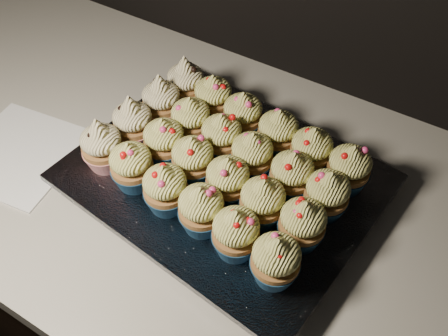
% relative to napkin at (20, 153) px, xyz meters
% --- Properties ---
extents(worktop, '(2.44, 0.64, 0.04)m').
position_rel_napkin_xyz_m(worktop, '(0.57, 0.12, -0.02)').
color(worktop, beige).
rests_on(worktop, cabinet).
extents(napkin, '(0.21, 0.21, 0.00)m').
position_rel_napkin_xyz_m(napkin, '(0.00, 0.00, 0.00)').
color(napkin, white).
rests_on(napkin, worktop).
extents(baking_tray, '(0.44, 0.35, 0.02)m').
position_rel_napkin_xyz_m(baking_tray, '(0.32, 0.11, 0.01)').
color(baking_tray, black).
rests_on(baking_tray, worktop).
extents(foil_lining, '(0.47, 0.39, 0.01)m').
position_rel_napkin_xyz_m(foil_lining, '(0.32, 0.11, 0.03)').
color(foil_lining, silver).
rests_on(foil_lining, baking_tray).
extents(cupcake_0, '(0.06, 0.06, 0.10)m').
position_rel_napkin_xyz_m(cupcake_0, '(0.16, 0.04, 0.07)').
color(cupcake_0, red).
rests_on(cupcake_0, foil_lining).
extents(cupcake_1, '(0.06, 0.06, 0.08)m').
position_rel_napkin_xyz_m(cupcake_1, '(0.22, 0.03, 0.07)').
color(cupcake_1, navy).
rests_on(cupcake_1, foil_lining).
extents(cupcake_2, '(0.06, 0.06, 0.08)m').
position_rel_napkin_xyz_m(cupcake_2, '(0.29, 0.02, 0.07)').
color(cupcake_2, navy).
rests_on(cupcake_2, foil_lining).
extents(cupcake_3, '(0.06, 0.06, 0.08)m').
position_rel_napkin_xyz_m(cupcake_3, '(0.35, 0.02, 0.07)').
color(cupcake_3, navy).
rests_on(cupcake_3, foil_lining).
extents(cupcake_4, '(0.06, 0.06, 0.08)m').
position_rel_napkin_xyz_m(cupcake_4, '(0.40, 0.01, 0.07)').
color(cupcake_4, navy).
rests_on(cupcake_4, foil_lining).
extents(cupcake_5, '(0.06, 0.06, 0.08)m').
position_rel_napkin_xyz_m(cupcake_5, '(0.47, 0.00, 0.07)').
color(cupcake_5, navy).
rests_on(cupcake_5, foil_lining).
extents(cupcake_6, '(0.06, 0.06, 0.10)m').
position_rel_napkin_xyz_m(cupcake_6, '(0.17, 0.10, 0.07)').
color(cupcake_6, red).
rests_on(cupcake_6, foil_lining).
extents(cupcake_7, '(0.06, 0.06, 0.08)m').
position_rel_napkin_xyz_m(cupcake_7, '(0.23, 0.09, 0.07)').
color(cupcake_7, navy).
rests_on(cupcake_7, foil_lining).
extents(cupcake_8, '(0.06, 0.06, 0.08)m').
position_rel_napkin_xyz_m(cupcake_8, '(0.29, 0.09, 0.07)').
color(cupcake_8, navy).
rests_on(cupcake_8, foil_lining).
extents(cupcake_9, '(0.06, 0.06, 0.08)m').
position_rel_napkin_xyz_m(cupcake_9, '(0.35, 0.08, 0.07)').
color(cupcake_9, navy).
rests_on(cupcake_9, foil_lining).
extents(cupcake_10, '(0.06, 0.06, 0.08)m').
position_rel_napkin_xyz_m(cupcake_10, '(0.41, 0.07, 0.07)').
color(cupcake_10, navy).
rests_on(cupcake_10, foil_lining).
extents(cupcake_11, '(0.06, 0.06, 0.08)m').
position_rel_napkin_xyz_m(cupcake_11, '(0.47, 0.07, 0.07)').
color(cupcake_11, navy).
rests_on(cupcake_11, foil_lining).
extents(cupcake_12, '(0.06, 0.06, 0.10)m').
position_rel_napkin_xyz_m(cupcake_12, '(0.18, 0.16, 0.07)').
color(cupcake_12, red).
rests_on(cupcake_12, foil_lining).
extents(cupcake_13, '(0.06, 0.06, 0.08)m').
position_rel_napkin_xyz_m(cupcake_13, '(0.24, 0.15, 0.07)').
color(cupcake_13, navy).
rests_on(cupcake_13, foil_lining).
extents(cupcake_14, '(0.06, 0.06, 0.08)m').
position_rel_napkin_xyz_m(cupcake_14, '(0.30, 0.15, 0.07)').
color(cupcake_14, navy).
rests_on(cupcake_14, foil_lining).
extents(cupcake_15, '(0.06, 0.06, 0.08)m').
position_rel_napkin_xyz_m(cupcake_15, '(0.36, 0.14, 0.07)').
color(cupcake_15, navy).
rests_on(cupcake_15, foil_lining).
extents(cupcake_16, '(0.06, 0.06, 0.08)m').
position_rel_napkin_xyz_m(cupcake_16, '(0.42, 0.13, 0.07)').
color(cupcake_16, navy).
rests_on(cupcake_16, foil_lining).
extents(cupcake_17, '(0.06, 0.06, 0.08)m').
position_rel_napkin_xyz_m(cupcake_17, '(0.48, 0.13, 0.07)').
color(cupcake_17, navy).
rests_on(cupcake_17, foil_lining).
extents(cupcake_18, '(0.06, 0.06, 0.10)m').
position_rel_napkin_xyz_m(cupcake_18, '(0.18, 0.22, 0.07)').
color(cupcake_18, red).
rests_on(cupcake_18, foil_lining).
extents(cupcake_19, '(0.06, 0.06, 0.08)m').
position_rel_napkin_xyz_m(cupcake_19, '(0.24, 0.21, 0.07)').
color(cupcake_19, navy).
rests_on(cupcake_19, foil_lining).
extents(cupcake_20, '(0.06, 0.06, 0.08)m').
position_rel_napkin_xyz_m(cupcake_20, '(0.30, 0.20, 0.07)').
color(cupcake_20, navy).
rests_on(cupcake_20, foil_lining).
extents(cupcake_21, '(0.06, 0.06, 0.08)m').
position_rel_napkin_xyz_m(cupcake_21, '(0.37, 0.20, 0.07)').
color(cupcake_21, navy).
rests_on(cupcake_21, foil_lining).
extents(cupcake_22, '(0.06, 0.06, 0.08)m').
position_rel_napkin_xyz_m(cupcake_22, '(0.43, 0.19, 0.07)').
color(cupcake_22, navy).
rests_on(cupcake_22, foil_lining).
extents(cupcake_23, '(0.06, 0.06, 0.08)m').
position_rel_napkin_xyz_m(cupcake_23, '(0.49, 0.19, 0.07)').
color(cupcake_23, navy).
rests_on(cupcake_23, foil_lining).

